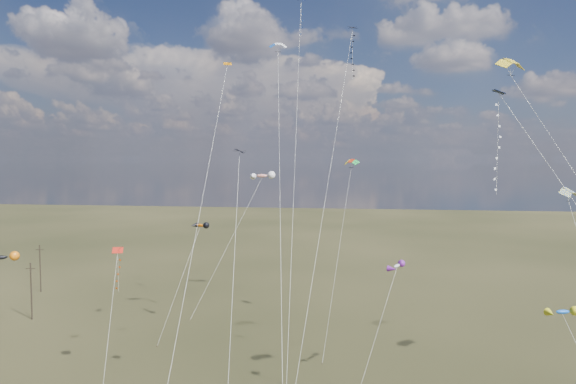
# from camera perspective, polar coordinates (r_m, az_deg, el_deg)

# --- Properties ---
(utility_pole_near) EXTENTS (1.40, 0.20, 8.00)m
(utility_pole_near) POSITION_cam_1_polar(r_m,az_deg,el_deg) (81.40, -26.64, -9.76)
(utility_pole_near) COLOR black
(utility_pole_near) RESTS_ON ground
(utility_pole_far) EXTENTS (1.40, 0.20, 8.00)m
(utility_pole_far) POSITION_cam_1_polar(r_m,az_deg,el_deg) (97.12, -25.83, -7.61)
(utility_pole_far) COLOR black
(utility_pole_far) RESTS_ON ground
(diamond_black_high) EXTENTS (5.27, 26.42, 38.77)m
(diamond_black_high) POSITION_cam_1_polar(r_m,az_deg,el_deg) (63.72, 6.86, 13.44)
(diamond_black_high) COLOR black
(diamond_black_high) RESTS_ON ground
(diamond_navy_tall) EXTENTS (2.35, 26.87, 42.44)m
(diamond_navy_tall) POSITION_cam_1_polar(r_m,az_deg,el_deg) (64.20, 1.35, 16.26)
(diamond_navy_tall) COLOR #071044
(diamond_navy_tall) RESTS_ON ground
(diamond_black_mid) EXTENTS (2.27, 13.62, 23.28)m
(diamond_black_mid) POSITION_cam_1_polar(r_m,az_deg,el_deg) (39.66, -5.88, -5.08)
(diamond_black_mid) COLOR black
(diamond_black_mid) RESTS_ON ground
(diamond_red_low) EXTENTS (3.18, 9.77, 13.72)m
(diamond_red_low) POSITION_cam_1_polar(r_m,az_deg,el_deg) (53.56, -18.43, -8.78)
(diamond_red_low) COLOR red
(diamond_red_low) RESTS_ON ground
(diamond_navy_right) EXTENTS (11.83, 21.88, 27.26)m
(diamond_navy_right) POSITION_cam_1_polar(r_m,az_deg,el_deg) (38.06, 23.44, 3.47)
(diamond_navy_right) COLOR #0D194D
(diamond_navy_right) RESTS_ON ground
(diamond_orange_center) EXTENTS (1.46, 25.56, 32.78)m
(diamond_orange_center) POSITION_cam_1_polar(r_m,az_deg,el_deg) (47.62, -8.82, 2.96)
(diamond_orange_center) COLOR #C16900
(diamond_orange_center) RESTS_ON ground
(parafoil_yellow) EXTENTS (10.70, 26.16, 30.37)m
(parafoil_yellow) POSITION_cam_1_polar(r_m,az_deg,el_deg) (42.81, 23.67, 12.97)
(parafoil_yellow) COLOR gold
(parafoil_yellow) RESTS_ON ground
(parafoil_blue_white) EXTENTS (6.27, 30.66, 36.14)m
(parafoil_blue_white) POSITION_cam_1_polar(r_m,az_deg,el_deg) (60.65, -1.11, 15.81)
(parafoil_blue_white) COLOR #1E53A9
(parafoil_blue_white) RESTS_ON ground
(parafoil_striped) EXTENTS (2.57, 15.51, 20.07)m
(parafoil_striped) POSITION_cam_1_polar(r_m,az_deg,el_deg) (56.67, 28.77, 0.11)
(parafoil_striped) COLOR yellow
(parafoil_striped) RESTS_ON ground
(parafoil_tricolor) EXTENTS (3.94, 12.69, 22.75)m
(parafoil_tricolor) POSITION_cam_1_polar(r_m,az_deg,el_deg) (66.48, 7.02, 3.32)
(parafoil_tricolor) COLOR yellow
(parafoil_tricolor) RESTS_ON ground
(novelty_orange_black) EXTENTS (4.84, 7.89, 14.33)m
(novelty_orange_black) POSITION_cam_1_polar(r_m,az_deg,el_deg) (67.78, -9.77, -3.72)
(novelty_orange_black) COLOR #D35A07
(novelty_orange_black) RESTS_ON ground
(novelty_white_purple) EXTENTS (5.14, 7.89, 12.42)m
(novelty_white_purple) POSITION_cam_1_polar(r_m,az_deg,el_deg) (51.59, 11.99, -8.09)
(novelty_white_purple) COLOR silver
(novelty_white_purple) RESTS_ON ground
(novelty_redwhite_stripe) EXTENTS (9.66, 13.53, 20.53)m
(novelty_redwhite_stripe) POSITION_cam_1_polar(r_m,az_deg,el_deg) (81.73, -2.91, 1.78)
(novelty_redwhite_stripe) COLOR red
(novelty_redwhite_stripe) RESTS_ON ground
(novelty_blue_yellow) EXTENTS (4.95, 6.45, 11.62)m
(novelty_blue_yellow) POSITION_cam_1_polar(r_m,az_deg,el_deg) (43.49, 28.26, -11.74)
(novelty_blue_yellow) COLOR blue
(novelty_blue_yellow) RESTS_ON ground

